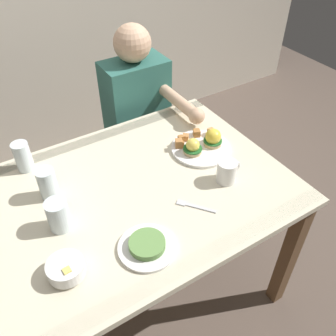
{
  "coord_description": "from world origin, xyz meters",
  "views": [
    {
      "loc": [
        -0.44,
        -0.93,
        1.74
      ],
      "look_at": [
        0.15,
        0.0,
        0.78
      ],
      "focal_mm": 38.36,
      "sensor_mm": 36.0,
      "label": 1
    }
  ],
  "objects_px": {
    "fruit_bowl": "(66,269)",
    "water_glass_far": "(59,217)",
    "side_plate": "(147,246)",
    "dining_table": "(139,206)",
    "water_glass_extra": "(48,185)",
    "eggs_benedict_plate": "(202,145)",
    "water_glass_near": "(23,158)",
    "diner_person": "(140,114)",
    "fork": "(194,206)",
    "coffee_mug": "(227,171)"
  },
  "relations": [
    {
      "from": "water_glass_extra",
      "to": "eggs_benedict_plate",
      "type": "bearing_deg",
      "value": -6.2
    },
    {
      "from": "eggs_benedict_plate",
      "to": "diner_person",
      "type": "bearing_deg",
      "value": 93.49
    },
    {
      "from": "water_glass_extra",
      "to": "water_glass_near",
      "type": "bearing_deg",
      "value": 99.7
    },
    {
      "from": "coffee_mug",
      "to": "side_plate",
      "type": "distance_m",
      "value": 0.46
    },
    {
      "from": "dining_table",
      "to": "water_glass_extra",
      "type": "relative_size",
      "value": 9.37
    },
    {
      "from": "fruit_bowl",
      "to": "fork",
      "type": "bearing_deg",
      "value": 3.17
    },
    {
      "from": "water_glass_near",
      "to": "diner_person",
      "type": "xyz_separation_m",
      "value": [
        0.67,
        0.25,
        -0.15
      ]
    },
    {
      "from": "fruit_bowl",
      "to": "water_glass_near",
      "type": "bearing_deg",
      "value": 86.95
    },
    {
      "from": "fork",
      "to": "water_glass_extra",
      "type": "height_order",
      "value": "water_glass_extra"
    },
    {
      "from": "fruit_bowl",
      "to": "water_glass_far",
      "type": "xyz_separation_m",
      "value": [
        0.05,
        0.2,
        0.02
      ]
    },
    {
      "from": "fruit_bowl",
      "to": "water_glass_near",
      "type": "distance_m",
      "value": 0.58
    },
    {
      "from": "fork",
      "to": "diner_person",
      "type": "relative_size",
      "value": 0.12
    },
    {
      "from": "fork",
      "to": "side_plate",
      "type": "distance_m",
      "value": 0.25
    },
    {
      "from": "coffee_mug",
      "to": "diner_person",
      "type": "bearing_deg",
      "value": 89.72
    },
    {
      "from": "dining_table",
      "to": "water_glass_extra",
      "type": "height_order",
      "value": "water_glass_extra"
    },
    {
      "from": "coffee_mug",
      "to": "diner_person",
      "type": "relative_size",
      "value": 0.1
    },
    {
      "from": "eggs_benedict_plate",
      "to": "coffee_mug",
      "type": "relative_size",
      "value": 2.42
    },
    {
      "from": "fruit_bowl",
      "to": "diner_person",
      "type": "height_order",
      "value": "diner_person"
    },
    {
      "from": "fork",
      "to": "water_glass_near",
      "type": "xyz_separation_m",
      "value": [
        -0.47,
        0.55,
        0.06
      ]
    },
    {
      "from": "coffee_mug",
      "to": "water_glass_extra",
      "type": "bearing_deg",
      "value": 155.29
    },
    {
      "from": "water_glass_extra",
      "to": "diner_person",
      "type": "height_order",
      "value": "diner_person"
    },
    {
      "from": "dining_table",
      "to": "water_glass_far",
      "type": "height_order",
      "value": "water_glass_far"
    },
    {
      "from": "dining_table",
      "to": "eggs_benedict_plate",
      "type": "distance_m",
      "value": 0.4
    },
    {
      "from": "water_glass_far",
      "to": "side_plate",
      "type": "height_order",
      "value": "water_glass_far"
    },
    {
      "from": "water_glass_far",
      "to": "diner_person",
      "type": "xyz_separation_m",
      "value": [
        0.66,
        0.63,
        -0.14
      ]
    },
    {
      "from": "water_glass_near",
      "to": "water_glass_far",
      "type": "xyz_separation_m",
      "value": [
        0.02,
        -0.38,
        -0.01
      ]
    },
    {
      "from": "fork",
      "to": "water_glass_extra",
      "type": "bearing_deg",
      "value": 142.02
    },
    {
      "from": "eggs_benedict_plate",
      "to": "water_glass_far",
      "type": "bearing_deg",
      "value": -171.79
    },
    {
      "from": "water_glass_near",
      "to": "water_glass_far",
      "type": "relative_size",
      "value": 1.07
    },
    {
      "from": "fruit_bowl",
      "to": "water_glass_far",
      "type": "height_order",
      "value": "water_glass_far"
    },
    {
      "from": "dining_table",
      "to": "water_glass_near",
      "type": "distance_m",
      "value": 0.52
    },
    {
      "from": "eggs_benedict_plate",
      "to": "side_plate",
      "type": "bearing_deg",
      "value": -144.13
    },
    {
      "from": "fruit_bowl",
      "to": "water_glass_near",
      "type": "relative_size",
      "value": 0.92
    },
    {
      "from": "fork",
      "to": "eggs_benedict_plate",
      "type": "bearing_deg",
      "value": 49.2
    },
    {
      "from": "water_glass_far",
      "to": "side_plate",
      "type": "distance_m",
      "value": 0.33
    },
    {
      "from": "water_glass_far",
      "to": "water_glass_extra",
      "type": "relative_size",
      "value": 0.95
    },
    {
      "from": "fork",
      "to": "water_glass_extra",
      "type": "relative_size",
      "value": 1.04
    },
    {
      "from": "diner_person",
      "to": "eggs_benedict_plate",
      "type": "bearing_deg",
      "value": -86.51
    },
    {
      "from": "water_glass_extra",
      "to": "diner_person",
      "type": "distance_m",
      "value": 0.8
    },
    {
      "from": "dining_table",
      "to": "fork",
      "type": "xyz_separation_m",
      "value": [
        0.13,
        -0.2,
        0.11
      ]
    },
    {
      "from": "water_glass_far",
      "to": "side_plate",
      "type": "relative_size",
      "value": 0.61
    },
    {
      "from": "water_glass_near",
      "to": "eggs_benedict_plate",
      "type": "bearing_deg",
      "value": -21.91
    },
    {
      "from": "fork",
      "to": "water_glass_near",
      "type": "distance_m",
      "value": 0.73
    },
    {
      "from": "fruit_bowl",
      "to": "diner_person",
      "type": "bearing_deg",
      "value": 49.6
    },
    {
      "from": "dining_table",
      "to": "fruit_bowl",
      "type": "relative_size",
      "value": 10.0
    },
    {
      "from": "eggs_benedict_plate",
      "to": "water_glass_extra",
      "type": "height_order",
      "value": "water_glass_extra"
    },
    {
      "from": "water_glass_extra",
      "to": "diner_person",
      "type": "xyz_separation_m",
      "value": [
        0.64,
        0.46,
        -0.15
      ]
    },
    {
      "from": "eggs_benedict_plate",
      "to": "water_glass_extra",
      "type": "distance_m",
      "value": 0.68
    },
    {
      "from": "dining_table",
      "to": "fork",
      "type": "distance_m",
      "value": 0.26
    },
    {
      "from": "water_glass_near",
      "to": "water_glass_extra",
      "type": "relative_size",
      "value": 1.02
    }
  ]
}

